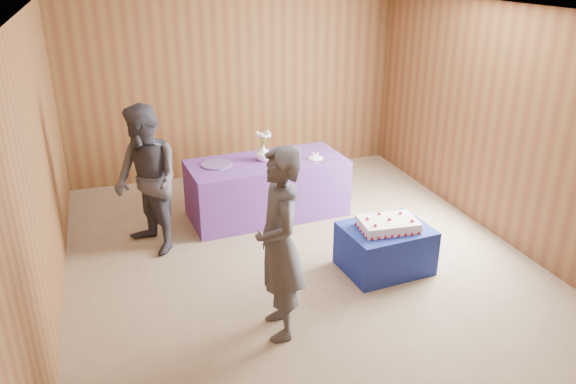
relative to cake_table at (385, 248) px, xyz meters
name	(u,v)px	position (x,y,z in m)	size (l,w,h in m)	color
ground	(300,262)	(-0.82, 0.42, -0.25)	(6.00, 6.00, 0.00)	gray
room_shell	(302,104)	(-0.82, 0.42, 1.55)	(5.04, 6.04, 2.72)	brown
cake_table	(385,248)	(0.00, 0.00, 0.00)	(0.90, 0.70, 0.50)	navy
serving_table	(267,188)	(-0.81, 1.74, 0.12)	(2.00, 0.90, 0.75)	#6E3797
sheet_cake	(388,224)	(-0.01, -0.04, 0.30)	(0.65, 0.47, 0.14)	white
vase	(263,153)	(-0.85, 1.77, 0.60)	(0.20, 0.20, 0.21)	white
flower_spray	(263,135)	(-0.85, 1.77, 0.84)	(0.20, 0.20, 0.16)	#316F2C
platter	(217,164)	(-1.45, 1.78, 0.51)	(0.39, 0.39, 0.02)	#5F468D
plate	(315,158)	(-0.19, 1.62, 0.51)	(0.19, 0.19, 0.01)	white
cake_slice	(316,155)	(-0.19, 1.61, 0.55)	(0.09, 0.08, 0.09)	white
knife	(324,161)	(-0.12, 1.49, 0.50)	(0.26, 0.02, 0.00)	#B9B9BE
guest_left	(279,244)	(-1.41, -0.68, 0.63)	(0.65, 0.42, 1.77)	#383942
guest_right	(147,181)	(-2.35, 1.24, 0.61)	(0.83, 0.65, 1.71)	#34323C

